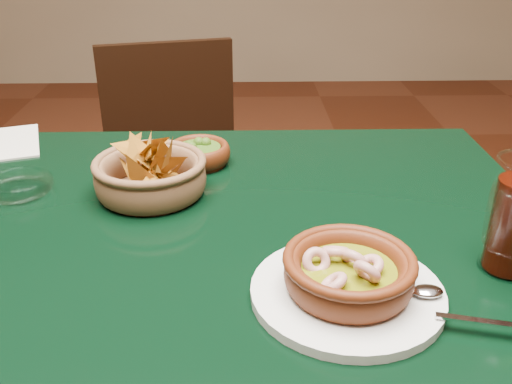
{
  "coord_description": "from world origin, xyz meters",
  "views": [
    {
      "loc": [
        0.12,
        -0.76,
        1.18
      ],
      "look_at": [
        0.14,
        -0.02,
        0.81
      ],
      "focal_mm": 40.0,
      "sensor_mm": 36.0,
      "label": 1
    }
  ],
  "objects_px": {
    "shrimp_plate": "(348,277)",
    "dining_table": "(168,276)",
    "dining_chair": "(179,187)",
    "chip_basket": "(151,175)"
  },
  "relations": [
    {
      "from": "shrimp_plate",
      "to": "dining_table",
      "type": "bearing_deg",
      "value": 142.22
    },
    {
      "from": "dining_chair",
      "to": "chip_basket",
      "type": "height_order",
      "value": "chip_basket"
    },
    {
      "from": "dining_table",
      "to": "chip_basket",
      "type": "bearing_deg",
      "value": 107.53
    },
    {
      "from": "dining_chair",
      "to": "chip_basket",
      "type": "bearing_deg",
      "value": -87.05
    },
    {
      "from": "dining_table",
      "to": "dining_chair",
      "type": "bearing_deg",
      "value": 95.06
    },
    {
      "from": "dining_table",
      "to": "shrimp_plate",
      "type": "height_order",
      "value": "shrimp_plate"
    },
    {
      "from": "dining_table",
      "to": "shrimp_plate",
      "type": "relative_size",
      "value": 3.91
    },
    {
      "from": "dining_table",
      "to": "dining_chair",
      "type": "distance_m",
      "value": 0.73
    },
    {
      "from": "dining_table",
      "to": "shrimp_plate",
      "type": "bearing_deg",
      "value": -37.78
    },
    {
      "from": "dining_chair",
      "to": "shrimp_plate",
      "type": "distance_m",
      "value": 1.0
    }
  ]
}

